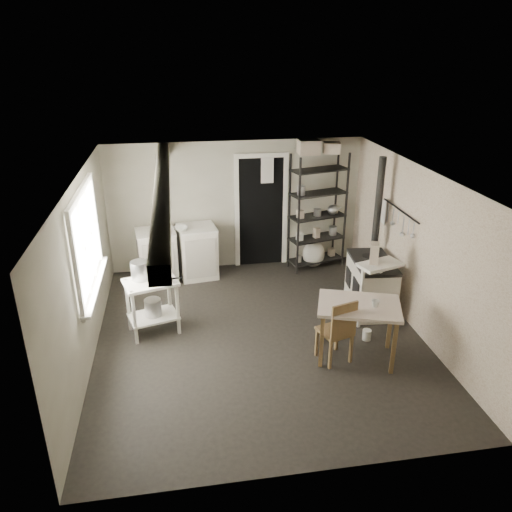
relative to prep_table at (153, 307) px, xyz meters
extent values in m
plane|color=black|center=(1.47, -0.35, -0.40)|extent=(5.00, 5.00, 0.00)
plane|color=silver|center=(1.47, -0.35, 1.90)|extent=(5.00, 5.00, 0.00)
cube|color=#A7A28E|center=(1.47, 2.15, 0.75)|extent=(4.50, 0.02, 2.30)
cube|color=#A7A28E|center=(1.47, -2.85, 0.75)|extent=(4.50, 0.02, 2.30)
cube|color=#A7A28E|center=(-0.78, -0.35, 0.75)|extent=(0.02, 5.00, 2.30)
cube|color=#A7A28E|center=(3.72, -0.35, 0.75)|extent=(0.02, 5.00, 2.30)
cylinder|color=#AFAFB1|center=(-0.13, 0.08, 0.54)|extent=(0.32, 0.32, 0.26)
cylinder|color=#AFAFB1|center=(0.20, -0.06, 0.45)|extent=(0.21, 0.21, 0.10)
cylinder|color=#AFAFB1|center=(0.00, 0.01, -0.02)|extent=(0.25, 0.25, 0.26)
imported|color=silver|center=(0.47, 1.66, 0.56)|extent=(0.37, 0.37, 0.08)
imported|color=silver|center=(0.03, 1.68, 0.56)|extent=(0.15, 0.15, 0.09)
imported|color=silver|center=(2.56, 1.80, 0.96)|extent=(0.10, 0.10, 0.17)
cube|color=beige|center=(2.67, 1.82, 1.61)|extent=(0.35, 0.31, 0.24)
cube|color=beige|center=(3.08, 1.84, 1.59)|extent=(0.33, 0.32, 0.18)
cube|color=beige|center=(3.13, -0.22, 0.61)|extent=(0.18, 0.22, 0.29)
imported|color=silver|center=(2.80, -1.15, 0.41)|extent=(0.12, 0.12, 0.09)
ellipsoid|color=silver|center=(2.85, 1.84, -0.16)|extent=(0.47, 0.42, 0.49)
cylinder|color=silver|center=(2.93, -0.69, -0.33)|extent=(0.12, 0.12, 0.15)
camera|label=1|loc=(0.44, -6.32, 3.42)|focal=35.00mm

